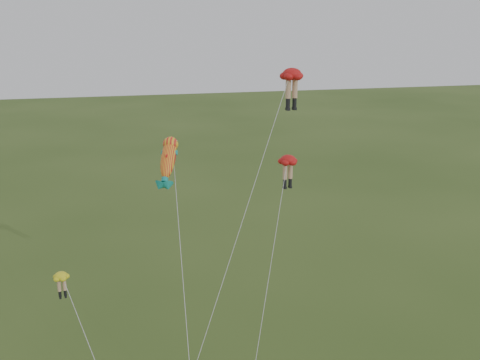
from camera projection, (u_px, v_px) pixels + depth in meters
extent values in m
ellipsoid|color=red|center=(292.00, 74.00, 33.60)|extent=(1.79, 1.79, 0.78)
cylinder|color=tan|center=(288.00, 89.00, 33.77)|extent=(0.35, 0.35, 1.19)
cylinder|color=black|center=(288.00, 103.00, 34.02)|extent=(0.27, 0.27, 0.60)
cube|color=black|center=(288.00, 109.00, 34.13)|extent=(0.25, 0.37, 0.17)
cylinder|color=tan|center=(295.00, 89.00, 33.95)|extent=(0.35, 0.35, 1.19)
cylinder|color=black|center=(294.00, 103.00, 34.20)|extent=(0.27, 0.27, 0.60)
cube|color=black|center=(294.00, 109.00, 34.31)|extent=(0.25, 0.37, 0.17)
cylinder|color=silver|center=(235.00, 245.00, 30.18)|extent=(9.98, 10.29, 18.74)
ellipsoid|color=red|center=(288.00, 160.00, 33.23)|extent=(1.48, 1.48, 0.63)
cylinder|color=tan|center=(285.00, 172.00, 33.36)|extent=(0.28, 0.28, 0.97)
cylinder|color=black|center=(285.00, 183.00, 33.57)|extent=(0.22, 0.22, 0.48)
cube|color=black|center=(285.00, 188.00, 33.66)|extent=(0.21, 0.31, 0.14)
cylinder|color=tan|center=(290.00, 171.00, 33.52)|extent=(0.28, 0.28, 0.97)
cylinder|color=black|center=(290.00, 182.00, 33.72)|extent=(0.22, 0.22, 0.48)
cube|color=black|center=(290.00, 187.00, 33.81)|extent=(0.21, 0.31, 0.14)
cylinder|color=silver|center=(267.00, 292.00, 30.27)|extent=(5.34, 8.95, 13.57)
ellipsoid|color=yellow|center=(61.00, 276.00, 27.22)|extent=(0.98, 0.98, 0.43)
cylinder|color=tan|center=(59.00, 285.00, 27.31)|extent=(0.19, 0.19, 0.65)
cylinder|color=black|center=(60.00, 294.00, 27.45)|extent=(0.15, 0.15, 0.33)
cube|color=black|center=(60.00, 298.00, 27.51)|extent=(0.13, 0.20, 0.09)
cylinder|color=tan|center=(64.00, 284.00, 27.41)|extent=(0.19, 0.19, 0.65)
cylinder|color=black|center=(65.00, 293.00, 27.55)|extent=(0.15, 0.15, 0.33)
cube|color=black|center=(66.00, 297.00, 27.60)|extent=(0.13, 0.20, 0.09)
ellipsoid|color=yellow|center=(168.00, 157.00, 29.44)|extent=(1.73, 2.63, 2.58)
sphere|color=yellow|center=(168.00, 157.00, 29.44)|extent=(1.30, 1.51, 1.27)
cone|color=teal|center=(168.00, 157.00, 29.44)|extent=(1.09, 1.38, 1.19)
cone|color=teal|center=(168.00, 157.00, 29.44)|extent=(1.09, 1.38, 1.19)
cone|color=teal|center=(168.00, 157.00, 29.44)|extent=(0.62, 0.77, 0.67)
cone|color=teal|center=(168.00, 157.00, 29.44)|extent=(0.62, 0.77, 0.67)
cone|color=red|center=(168.00, 157.00, 29.44)|extent=(0.65, 0.78, 0.66)
cylinder|color=silver|center=(183.00, 314.00, 27.27)|extent=(0.14, 8.95, 14.31)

